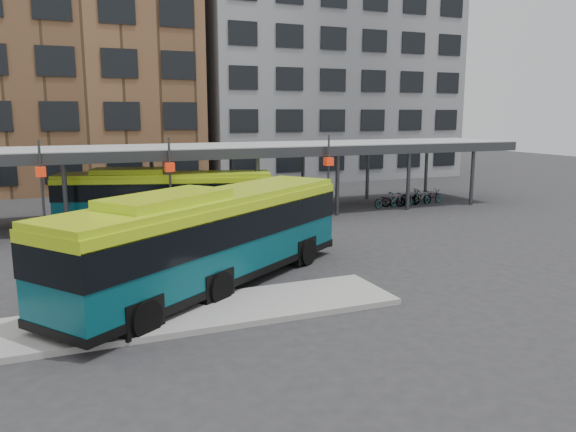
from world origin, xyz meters
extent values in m
plane|color=#28282B|center=(0.00, 0.00, 0.00)|extent=(120.00, 120.00, 0.00)
cube|color=gray|center=(-5.50, -3.00, 0.09)|extent=(14.00, 3.00, 0.18)
cube|color=#999B9E|center=(0.00, 13.00, 4.00)|extent=(40.00, 6.00, 0.35)
cube|color=#383A3D|center=(0.00, 10.00, 3.85)|extent=(40.00, 0.15, 0.55)
cylinder|color=#383A3D|center=(-8.00, 10.50, 1.90)|extent=(0.24, 0.24, 3.80)
cylinder|color=#383A3D|center=(-8.00, 15.50, 1.90)|extent=(0.24, 0.24, 3.80)
cylinder|color=#383A3D|center=(-3.00, 10.50, 1.90)|extent=(0.24, 0.24, 3.80)
cylinder|color=#383A3D|center=(-3.00, 15.50, 1.90)|extent=(0.24, 0.24, 3.80)
cylinder|color=#383A3D|center=(2.00, 10.50, 1.90)|extent=(0.24, 0.24, 3.80)
cylinder|color=#383A3D|center=(2.00, 15.50, 1.90)|extent=(0.24, 0.24, 3.80)
cylinder|color=#383A3D|center=(7.00, 10.50, 1.90)|extent=(0.24, 0.24, 3.80)
cylinder|color=#383A3D|center=(7.00, 15.50, 1.90)|extent=(0.24, 0.24, 3.80)
cylinder|color=#383A3D|center=(12.00, 10.50, 1.90)|extent=(0.24, 0.24, 3.80)
cylinder|color=#383A3D|center=(12.00, 15.50, 1.90)|extent=(0.24, 0.24, 3.80)
cylinder|color=#383A3D|center=(17.00, 10.50, 1.90)|extent=(0.24, 0.24, 3.80)
cylinder|color=#383A3D|center=(17.00, 15.50, 1.90)|extent=(0.24, 0.24, 3.80)
cylinder|color=#383A3D|center=(-9.00, 9.70, 2.40)|extent=(0.12, 0.12, 4.80)
cube|color=red|center=(-9.00, 9.70, 3.30)|extent=(0.45, 0.45, 0.45)
cylinder|color=#383A3D|center=(-3.00, 9.70, 2.40)|extent=(0.12, 0.12, 4.80)
cube|color=red|center=(-3.00, 9.70, 3.30)|extent=(0.45, 0.45, 0.45)
cylinder|color=#383A3D|center=(6.00, 9.70, 2.40)|extent=(0.12, 0.12, 4.80)
cube|color=red|center=(6.00, 9.70, 3.30)|extent=(0.45, 0.45, 0.45)
cube|color=brown|center=(-10.00, 32.00, 11.00)|extent=(26.00, 14.00, 22.00)
cube|color=slate|center=(16.00, 32.00, 10.00)|extent=(24.00, 14.00, 20.00)
cube|color=#07434D|center=(-3.54, -0.43, 1.71)|extent=(11.95, 9.65, 2.67)
cube|color=black|center=(-3.54, -0.43, 2.24)|extent=(12.03, 9.73, 1.01)
cube|color=#A5C914|center=(-3.54, -0.43, 3.15)|extent=(11.88, 9.56, 0.21)
cube|color=#A5C914|center=(-5.27, -1.68, 3.36)|extent=(4.59, 4.05, 0.37)
cube|color=black|center=(-3.54, -0.43, 0.50)|extent=(12.04, 9.74, 0.26)
cylinder|color=black|center=(0.68, 1.00, 0.53)|extent=(1.05, 0.88, 1.07)
cylinder|color=black|center=(-0.84, 3.12, 0.53)|extent=(1.05, 0.88, 1.07)
cylinder|color=black|center=(-3.82, -2.24, 0.53)|extent=(1.05, 0.88, 1.07)
cylinder|color=black|center=(-5.34, -0.13, 0.53)|extent=(1.05, 0.88, 1.07)
cylinder|color=black|center=(-6.41, -4.11, 0.53)|extent=(1.05, 0.88, 1.07)
cylinder|color=black|center=(-7.94, -2.00, 0.53)|extent=(1.05, 0.88, 1.07)
cube|color=#07434D|center=(-3.00, 11.28, 1.50)|extent=(11.46, 5.42, 2.34)
cube|color=black|center=(-3.00, 11.28, 1.97)|extent=(11.52, 5.49, 0.89)
cube|color=#A5C914|center=(-3.00, 11.28, 2.77)|extent=(11.43, 5.33, 0.19)
cube|color=#A5C914|center=(-4.80, 11.81, 2.95)|extent=(4.07, 2.68, 0.33)
cube|color=black|center=(-3.00, 11.28, 0.44)|extent=(11.53, 5.49, 0.23)
cylinder|color=black|center=(0.28, 9.13, 0.47)|extent=(0.98, 0.53, 0.94)
cylinder|color=black|center=(0.92, 11.32, 0.47)|extent=(0.98, 0.53, 0.94)
cylinder|color=black|center=(-4.40, 10.50, 0.47)|extent=(0.98, 0.53, 0.94)
cylinder|color=black|center=(-3.76, 12.70, 0.47)|extent=(0.98, 0.53, 0.94)
cylinder|color=black|center=(-7.10, 11.30, 0.47)|extent=(0.98, 0.53, 0.94)
cylinder|color=black|center=(-6.45, 13.49, 0.47)|extent=(0.98, 0.53, 0.94)
imported|color=black|center=(-5.53, -2.95, 1.10)|extent=(0.57, 0.75, 1.85)
cube|color=maroon|center=(-5.57, -3.13, 1.35)|extent=(0.27, 0.38, 0.49)
imported|color=slate|center=(11.19, 11.75, 0.48)|extent=(1.91, 0.91, 0.97)
imported|color=slate|center=(11.75, 11.73, 0.48)|extent=(1.67, 0.83, 0.96)
imported|color=slate|center=(12.39, 11.73, 0.45)|extent=(1.72, 0.60, 0.91)
imported|color=slate|center=(13.48, 12.26, 0.53)|extent=(1.82, 0.65, 1.07)
imported|color=slate|center=(13.29, 12.00, 0.47)|extent=(1.89, 1.00, 0.94)
imported|color=slate|center=(14.03, 11.85, 0.49)|extent=(1.64, 0.52, 0.97)
imported|color=slate|center=(14.99, 11.98, 0.48)|extent=(1.93, 1.05, 0.96)
camera|label=1|loc=(-8.36, -18.84, 5.97)|focal=35.00mm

